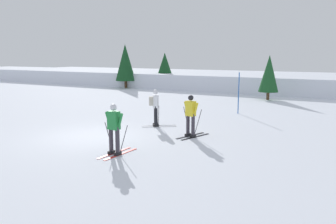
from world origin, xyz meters
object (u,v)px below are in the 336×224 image
object	(u,v)px
skier_white	(155,106)
conifer_far_right	(165,66)
conifer_far_centre	(125,62)
conifer_far_left	(269,74)
skier_green	(114,128)
trail_marker_pole	(239,93)
skier_yellow	(191,115)

from	to	relation	value
skier_white	conifer_far_right	size ratio (longest dim) A/B	0.49
skier_white	conifer_far_right	distance (m)	19.23
conifer_far_right	conifer_far_centre	xyz separation A→B (m)	(-3.01, -2.62, 0.41)
skier_white	conifer_far_left	xyz separation A→B (m)	(2.50, 12.04, 0.98)
skier_green	conifer_far_centre	xyz separation A→B (m)	(-13.11, 18.91, 1.61)
skier_green	trail_marker_pole	world-z (taller)	trail_marker_pole
skier_yellow	conifer_far_right	world-z (taller)	conifer_far_right
skier_green	conifer_far_left	xyz separation A→B (m)	(1.36, 16.59, 1.01)
trail_marker_pole	conifer_far_centre	bearing A→B (deg)	147.46
skier_yellow	conifer_far_left	distance (m)	13.19
trail_marker_pole	conifer_far_right	bearing A→B (deg)	133.88
trail_marker_pole	conifer_far_right	world-z (taller)	conifer_far_right
skier_green	conifer_far_centre	bearing A→B (deg)	124.73
skier_green	conifer_far_left	world-z (taller)	conifer_far_left
skier_yellow	trail_marker_pole	bearing A→B (deg)	89.80
conifer_far_centre	skier_yellow	bearing A→B (deg)	-47.28
skier_white	conifer_far_centre	world-z (taller)	conifer_far_centre
skier_yellow	conifer_far_right	bearing A→B (deg)	121.93
trail_marker_pole	skier_yellow	bearing A→B (deg)	-90.20
skier_green	conifer_far_right	distance (m)	23.80
skier_yellow	conifer_far_centre	size ratio (longest dim) A/B	0.40
skier_green	skier_yellow	size ratio (longest dim) A/B	1.00
skier_green	conifer_far_right	bearing A→B (deg)	115.13
trail_marker_pole	conifer_far_right	distance (m)	16.32
skier_green	conifer_far_centre	distance (m)	23.06
skier_green	conifer_far_left	distance (m)	16.67
skier_white	trail_marker_pole	world-z (taller)	trail_marker_pole
trail_marker_pole	conifer_far_centre	size ratio (longest dim) A/B	0.54
conifer_far_centre	conifer_far_left	bearing A→B (deg)	-9.11
trail_marker_pole	skier_green	bearing A→B (deg)	-96.97
skier_green	trail_marker_pole	size ratio (longest dim) A/B	0.74
skier_green	conifer_far_right	world-z (taller)	conifer_far_right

